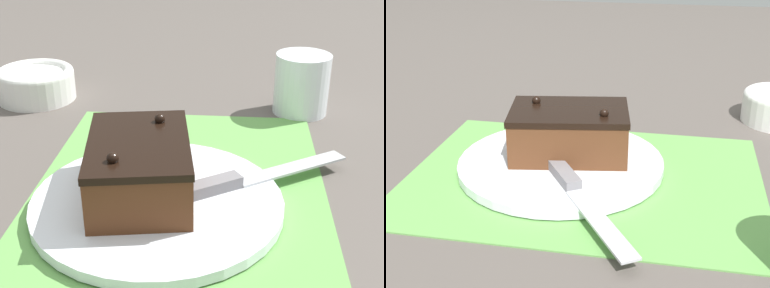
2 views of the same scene
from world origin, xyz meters
The scene contains 5 objects.
ground_plane centered at (0.00, 0.00, 0.00)m, with size 3.00×3.00×0.00m, color #544C47.
placemat_woven centered at (0.00, 0.00, 0.00)m, with size 0.46×0.34×0.00m, color #609E4C.
cake_plate centered at (0.03, -0.02, 0.01)m, with size 0.28×0.28×0.01m.
chocolate_cake centered at (0.03, -0.04, 0.05)m, with size 0.17×0.13×0.07m.
serving_knife centered at (0.00, 0.07, 0.02)m, with size 0.14×0.20×0.01m.
Camera 2 is at (-0.11, 0.62, 0.32)m, focal length 50.00 mm.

